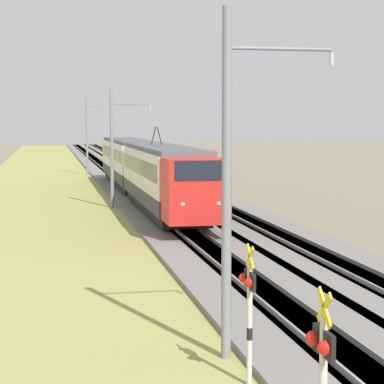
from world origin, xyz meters
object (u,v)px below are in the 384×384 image
catenary_mast_mid (113,148)px  catenary_mast_near (229,182)px  passenger_train (143,166)px  crossing_signal_near (322,384)px  crossing_signal_aux (249,303)px  catenary_mast_far (88,136)px

catenary_mast_mid → catenary_mast_near: bearing=180.0°
passenger_train → crossing_signal_near: bearing=-3.9°
passenger_train → crossing_signal_aux: bearing=-3.9°
crossing_signal_aux → catenary_mast_near: size_ratio=0.38×
crossing_signal_near → catenary_mast_near: catenary_mast_near is taller
crossing_signal_aux → catenary_mast_near: 2.92m
crossing_signal_near → catenary_mast_near: size_ratio=0.41×
catenary_mast_far → crossing_signal_near: bearing=179.7°
catenary_mast_near → crossing_signal_near: bearing=176.6°
passenger_train → catenary_mast_near: (-34.90, 2.45, 1.66)m
crossing_signal_near → catenary_mast_mid: 37.49m
catenary_mast_near → passenger_train: bearing=-4.0°
passenger_train → catenary_mast_far: catenary_mast_far is taller
passenger_train → catenary_mast_near: 35.02m
crossing_signal_near → catenary_mast_near: bearing=-93.4°
catenary_mast_near → catenary_mast_mid: bearing=-0.0°
catenary_mast_mid → crossing_signal_near: bearing=179.4°
passenger_train → crossing_signal_aux: (-36.70, 2.47, -0.64)m
catenary_mast_mid → catenary_mast_far: size_ratio=0.93×
catenary_mast_mid → catenary_mast_far: 30.54m
catenary_mast_near → catenary_mast_mid: 30.54m
crossing_signal_near → catenary_mast_far: bearing=-90.3°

